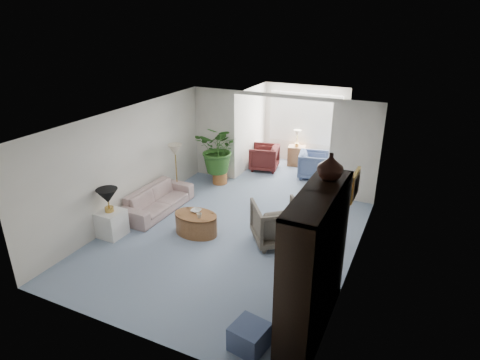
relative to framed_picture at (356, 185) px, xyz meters
The scene contains 26 objects.
floor 2.99m from the framed_picture, behind, with size 6.00×6.00×0.00m, color #7F90A8.
sunroom_floor 5.16m from the framed_picture, 120.36° to the left, with size 2.60×2.60×0.00m, color #7F90A8.
back_pier_left 5.37m from the framed_picture, 144.59° to the left, with size 1.20×0.12×2.50m, color silver.
back_pier_right 3.18m from the framed_picture, 100.24° to the left, with size 1.20×0.12×2.50m, color silver.
back_header 4.03m from the framed_picture, 128.43° to the left, with size 2.60×0.12×0.10m, color silver.
window_pane 5.83m from the framed_picture, 114.98° to the left, with size 2.20×0.02×1.50m, color white.
window_blinds 5.81m from the framed_picture, 115.11° to the left, with size 2.20×0.02×1.50m, color white.
framed_picture is the anchor object (origin of this frame).
sofa 4.77m from the framed_picture, behind, with size 1.97×0.77×0.57m, color #B8A99B.
end_table 5.00m from the framed_picture, behind, with size 0.51×0.51×0.56m, color white.
table_lamp 4.86m from the framed_picture, behind, with size 0.44×0.44×0.30m, color black.
floor_lamp 4.80m from the framed_picture, 162.64° to the left, with size 0.36×0.36×0.28m, color beige.
coffee_table 3.50m from the framed_picture, behind, with size 0.95×0.95×0.45m, color #905E34.
coffee_bowl 3.45m from the framed_picture, behind, with size 0.21×0.21×0.05m, color silver.
coffee_cup 3.25m from the framed_picture, behind, with size 0.11×0.11×0.10m, color beige.
wingback_chair 2.02m from the framed_picture, 163.83° to the left, with size 0.92×0.95×0.86m, color #696153.
side_table_dark 1.76m from the framed_picture, 137.76° to the left, with size 0.53×0.43×0.64m, color black.
entertainment_cabinet 1.67m from the framed_picture, 98.55° to the right, with size 0.52×1.94×2.16m, color black.
cabinet_urn 1.24m from the framed_picture, 102.60° to the right, with size 0.37×0.37×0.39m, color black.
ottoman 2.96m from the framed_picture, 109.38° to the right, with size 0.47×0.47×0.37m, color slate.
plant_pot 5.05m from the framed_picture, 146.32° to the left, with size 0.40×0.40×0.32m, color #A66230.
house_plant 4.86m from the framed_picture, 146.32° to the left, with size 1.20×1.04×1.33m, color #2A591E.
sunroom_chair_blue 4.74m from the framed_picture, 113.39° to the left, with size 0.79×0.81×0.74m, color slate.
sunroom_chair_maroon 5.49m from the framed_picture, 128.36° to the left, with size 0.79×0.81×0.74m, color #571F1D.
sunroom_table 5.73m from the framed_picture, 117.42° to the left, with size 0.49×0.38×0.60m, color #905E34.
shelf_clutter 1.73m from the framed_picture, 99.99° to the right, with size 0.30×1.17×1.06m.
Camera 1 is at (3.36, -6.51, 4.36)m, focal length 30.36 mm.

